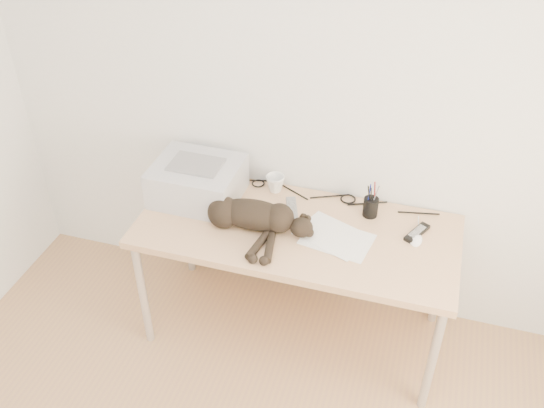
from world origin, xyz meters
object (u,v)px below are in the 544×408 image
(mouse, at_px, (416,238))
(printer, at_px, (197,181))
(pen_cup, at_px, (371,207))
(mug, at_px, (275,184))
(cat, at_px, (249,216))
(desk, at_px, (300,238))

(mouse, bearing_deg, printer, 178.52)
(pen_cup, bearing_deg, mug, 172.66)
(cat, bearing_deg, pen_cup, 23.81)
(mug, height_order, pen_cup, pen_cup)
(pen_cup, bearing_deg, cat, -154.00)
(mug, xyz_separation_m, mouse, (0.77, -0.20, -0.03))
(desk, distance_m, cat, 0.34)
(desk, relative_size, mug, 15.91)
(mug, bearing_deg, printer, -155.87)
(desk, bearing_deg, printer, 177.47)
(printer, xyz_separation_m, mouse, (1.15, -0.03, -0.08))
(desk, height_order, mouse, mouse)
(pen_cup, bearing_deg, mouse, -28.72)
(pen_cup, bearing_deg, printer, -173.60)
(printer, distance_m, pen_cup, 0.91)
(cat, height_order, pen_cup, pen_cup)
(cat, distance_m, pen_cup, 0.62)
(desk, relative_size, cat, 2.20)
(cat, bearing_deg, mug, 82.02)
(mouse, bearing_deg, cat, -170.12)
(printer, distance_m, mouse, 1.15)
(desk, distance_m, mug, 0.33)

